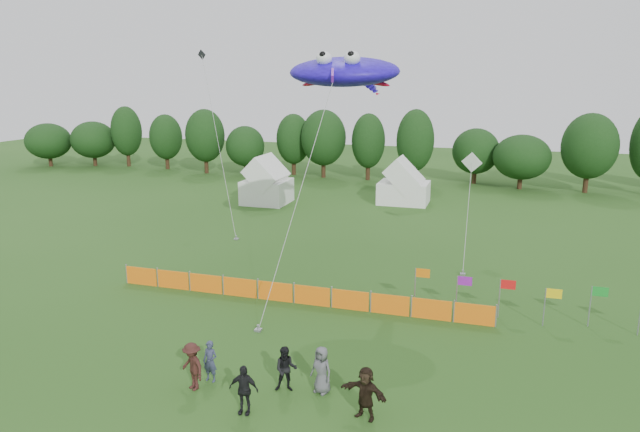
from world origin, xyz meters
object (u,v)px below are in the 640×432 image
(stingray_kite, at_px, (347,72))
(spectator_c, at_px, (192,366))
(tent_left, at_px, (267,184))
(spectator_f, at_px, (365,393))
(spectator_a, at_px, (210,361))
(tent_right, at_px, (404,186))
(spectator_e, at_px, (322,370))
(spectator_d, at_px, (244,389))
(spectator_b, at_px, (286,369))
(barrier_fence, at_px, (293,294))

(stingray_kite, bearing_deg, spectator_c, -99.53)
(tent_left, distance_m, spectator_f, 35.18)
(spectator_a, distance_m, stingray_kite, 16.77)
(tent_right, bearing_deg, tent_left, -163.07)
(spectator_c, bearing_deg, spectator_e, 43.75)
(spectator_d, bearing_deg, tent_right, 85.57)
(tent_left, height_order, spectator_a, tent_left)
(spectator_b, bearing_deg, stingray_kite, 78.85)
(tent_left, bearing_deg, stingray_kite, -55.63)
(tent_right, relative_size, spectator_e, 2.58)
(tent_right, bearing_deg, spectator_f, -83.04)
(barrier_fence, height_order, spectator_b, spectator_b)
(spectator_c, xyz_separation_m, spectator_e, (4.60, 1.21, -0.03))
(spectator_d, xyz_separation_m, spectator_e, (2.15, 2.07, 0.00))
(spectator_e, bearing_deg, barrier_fence, 136.91)
(spectator_e, height_order, stingray_kite, stingray_kite)
(spectator_a, xyz_separation_m, spectator_c, (-0.35, -0.73, 0.11))
(tent_left, distance_m, tent_right, 12.67)
(spectator_e, bearing_deg, spectator_c, -144.99)
(tent_right, height_order, stingray_kite, stingray_kite)
(tent_right, relative_size, spectator_f, 2.47)
(spectator_a, relative_size, spectator_b, 0.94)
(spectator_a, distance_m, spectator_c, 0.81)
(barrier_fence, bearing_deg, spectator_f, -57.02)
(tent_left, xyz_separation_m, spectator_f, (16.37, -31.12, -0.87))
(stingray_kite, bearing_deg, spectator_a, -98.55)
(barrier_fence, bearing_deg, stingray_kite, 70.74)
(tent_right, height_order, spectator_a, tent_right)
(spectator_c, bearing_deg, spectator_d, 9.69)
(spectator_a, height_order, spectator_e, spectator_e)
(tent_left, relative_size, barrier_fence, 0.20)
(spectator_d, bearing_deg, spectator_c, 155.87)
(spectator_e, distance_m, spectator_f, 2.21)
(spectator_b, bearing_deg, spectator_a, 167.67)
(barrier_fence, height_order, spectator_a, spectator_a)
(spectator_f, bearing_deg, tent_right, 114.20)
(spectator_c, bearing_deg, spectator_f, 29.69)
(spectator_e, bearing_deg, stingray_kite, 121.14)
(tent_left, relative_size, spectator_d, 2.27)
(tent_right, bearing_deg, spectator_a, -93.18)
(spectator_a, bearing_deg, spectator_c, -110.82)
(tent_left, xyz_separation_m, stingray_kite, (12.13, -17.74, 9.76))
(spectator_a, relative_size, spectator_c, 0.88)
(barrier_fence, xyz_separation_m, spectator_b, (2.63, -8.08, 0.36))
(spectator_a, bearing_deg, spectator_b, 8.38)
(spectator_f, bearing_deg, tent_left, 134.99)
(spectator_a, xyz_separation_m, spectator_d, (2.11, -1.59, 0.08))
(tent_right, bearing_deg, spectator_e, -86.00)
(tent_left, relative_size, tent_right, 0.88)
(tent_left, bearing_deg, spectator_a, -71.46)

